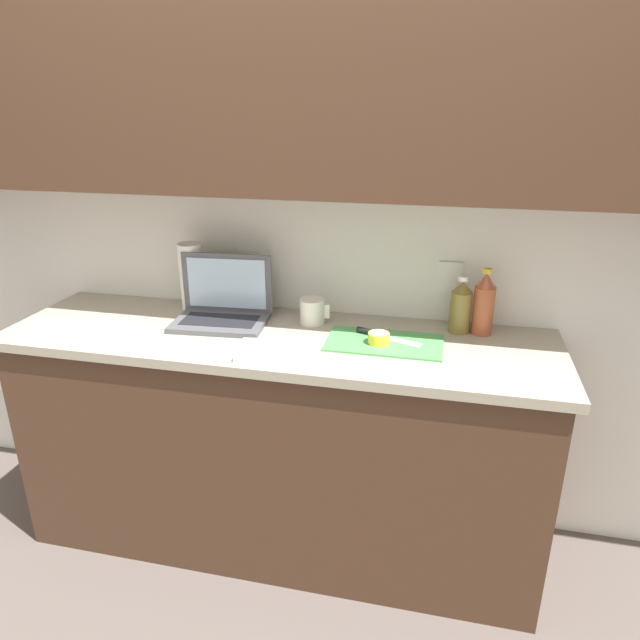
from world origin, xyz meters
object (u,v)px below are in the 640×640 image
(lemon_half_cut, at_px, (379,338))
(measuring_cup, at_px, (313,311))
(laptop, at_px, (223,306))
(bottle_oil_tall, at_px, (484,304))
(bottle_green_soda, at_px, (461,307))
(paper_towel_roll, at_px, (192,277))
(knife, at_px, (378,334))
(cutting_board, at_px, (384,343))

(lemon_half_cut, relative_size, measuring_cup, 0.65)
(laptop, bearing_deg, bottle_oil_tall, 1.00)
(bottle_green_soda, relative_size, bottle_oil_tall, 0.86)
(lemon_half_cut, bearing_deg, paper_towel_roll, 165.30)
(knife, relative_size, paper_towel_roll, 0.89)
(cutting_board, relative_size, measuring_cup, 3.50)
(paper_towel_roll, bearing_deg, cutting_board, -13.16)
(knife, bearing_deg, cutting_board, -33.94)
(laptop, height_order, measuring_cup, laptop)
(knife, xyz_separation_m, bottle_green_soda, (0.29, 0.14, 0.08))
(lemon_half_cut, xyz_separation_m, bottle_green_soda, (0.28, 0.19, 0.07))
(cutting_board, height_order, lemon_half_cut, lemon_half_cut)
(cutting_board, bearing_deg, knife, 126.91)
(lemon_half_cut, bearing_deg, measuring_cup, 150.55)
(laptop, distance_m, bottle_oil_tall, 0.99)
(lemon_half_cut, height_order, measuring_cup, measuring_cup)
(bottle_green_soda, bearing_deg, laptop, -174.20)
(knife, distance_m, bottle_oil_tall, 0.40)
(cutting_board, distance_m, bottle_oil_tall, 0.40)
(laptop, height_order, lemon_half_cut, laptop)
(cutting_board, height_order, bottle_green_soda, bottle_green_soda)
(measuring_cup, bearing_deg, paper_towel_roll, 174.29)
(knife, height_order, bottle_oil_tall, bottle_oil_tall)
(measuring_cup, height_order, paper_towel_roll, paper_towel_roll)
(bottle_oil_tall, bearing_deg, knife, -159.82)
(knife, relative_size, bottle_green_soda, 1.14)
(knife, distance_m, measuring_cup, 0.29)
(bottle_oil_tall, bearing_deg, measuring_cup, -176.65)
(laptop, distance_m, measuring_cup, 0.35)
(laptop, relative_size, lemon_half_cut, 4.89)
(cutting_board, bearing_deg, measuring_cup, 154.97)
(lemon_half_cut, bearing_deg, bottle_oil_tall, 28.56)
(cutting_board, xyz_separation_m, measuring_cup, (-0.30, 0.14, 0.04))
(cutting_board, distance_m, paper_towel_roll, 0.85)
(bottle_green_soda, height_order, bottle_oil_tall, bottle_oil_tall)
(knife, xyz_separation_m, lemon_half_cut, (0.01, -0.06, 0.01))
(knife, height_order, bottle_green_soda, bottle_green_soda)
(laptop, xyz_separation_m, bottle_oil_tall, (0.98, 0.09, 0.05))
(lemon_half_cut, bearing_deg, knife, 101.01)
(laptop, bearing_deg, paper_towel_roll, 143.89)
(bottle_green_soda, bearing_deg, lemon_half_cut, -144.87)
(laptop, relative_size, measuring_cup, 3.17)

